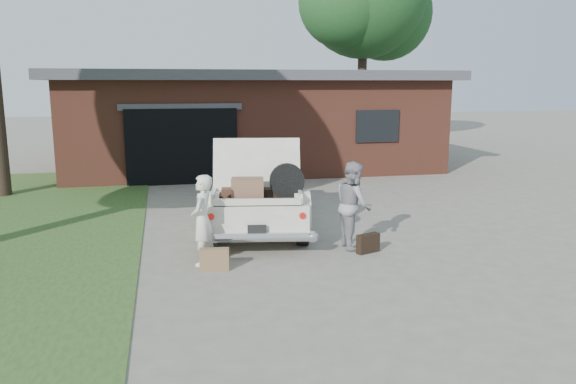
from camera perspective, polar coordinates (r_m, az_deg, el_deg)
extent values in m
plane|color=gray|center=(9.23, 0.82, -7.42)|extent=(90.00, 90.00, 0.00)
cube|color=brown|center=(20.29, -3.98, 6.98)|extent=(12.00, 7.00, 3.00)
cube|color=#4C4C51|center=(20.24, -4.05, 11.64)|extent=(12.80, 7.80, 0.30)
cube|color=black|center=(16.67, -10.71, 4.56)|extent=(3.20, 0.30, 2.20)
cube|color=#4C4C51|center=(16.52, -10.84, 8.50)|extent=(3.50, 0.12, 0.18)
cube|color=black|center=(17.79, 9.06, 6.63)|extent=(1.40, 0.08, 1.00)
cylinder|color=#38281E|center=(27.99, 7.51, 10.73)|extent=(0.44, 0.44, 5.64)
sphere|color=#214F20|center=(29.23, 9.88, 17.40)|extent=(4.52, 4.52, 4.52)
sphere|color=#214F20|center=(27.13, 5.76, 18.66)|extent=(4.22, 4.22, 4.22)
cube|color=silver|center=(11.72, -3.11, -0.49)|extent=(2.54, 4.90, 0.61)
cube|color=#ABAB97|center=(11.91, -3.13, 2.31)|extent=(1.84, 2.10, 0.49)
cube|color=black|center=(12.79, -3.11, 2.83)|extent=(1.44, 0.32, 0.41)
cube|color=black|center=(11.03, -3.15, 1.52)|extent=(1.44, 0.32, 0.41)
cylinder|color=black|center=(10.28, -7.73, -3.80)|extent=(0.31, 0.64, 0.62)
cylinder|color=black|center=(10.27, 1.47, -3.71)|extent=(0.31, 0.64, 0.62)
cylinder|color=black|center=(13.36, -6.59, -0.32)|extent=(0.31, 0.64, 0.62)
cylinder|color=black|center=(13.35, 0.46, -0.25)|extent=(0.31, 0.64, 0.62)
cylinder|color=silver|center=(9.46, -3.16, -4.61)|extent=(1.91, 0.49, 0.17)
cylinder|color=#A5140F|center=(9.47, -7.82, -2.46)|extent=(0.13, 0.11, 0.11)
cylinder|color=#A5140F|center=(9.46, 1.47, -2.38)|extent=(0.13, 0.11, 0.11)
cube|color=black|center=(9.40, -3.17, -3.82)|extent=(0.32, 0.07, 0.16)
cube|color=black|center=(9.92, -3.17, -0.70)|extent=(1.60, 1.26, 0.04)
cube|color=silver|center=(9.94, -7.49, -0.21)|extent=(0.23, 1.02, 0.17)
cube|color=silver|center=(9.93, 1.14, -0.13)|extent=(0.23, 1.02, 0.17)
cube|color=silver|center=(9.41, -3.19, -1.00)|extent=(1.48, 0.31, 0.11)
cube|color=silver|center=(10.15, -3.19, 2.54)|extent=(1.62, 0.68, 1.02)
cube|color=#4C2E20|center=(9.98, -5.25, -0.06)|extent=(0.57, 0.42, 0.17)
cube|color=brown|center=(9.72, -4.13, 0.30)|extent=(0.61, 0.45, 0.38)
cube|color=black|center=(9.98, -2.44, -0.05)|extent=(0.57, 0.42, 0.16)
cylinder|color=black|center=(9.82, -0.11, 1.14)|extent=(0.63, 0.25, 0.62)
imported|color=silver|center=(9.18, -8.70, -2.84)|extent=(0.52, 0.63, 1.48)
imported|color=gray|center=(10.10, 6.66, -1.28)|extent=(0.60, 0.77, 1.56)
cube|color=olive|center=(9.00, -7.48, -6.80)|extent=(0.48, 0.22, 0.36)
cube|color=black|center=(9.93, 8.13, -5.18)|extent=(0.46, 0.28, 0.34)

